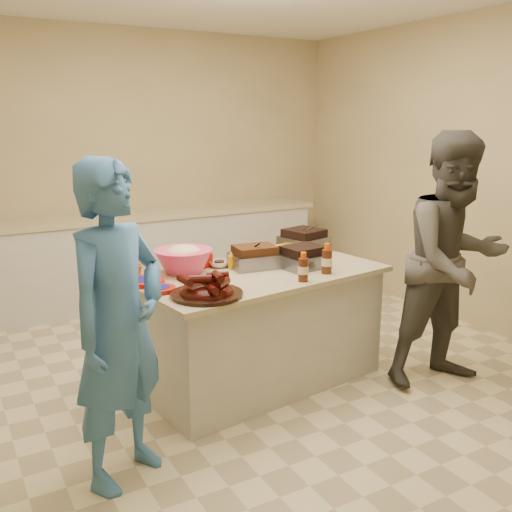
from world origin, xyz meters
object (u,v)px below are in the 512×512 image
mustard_bottle (231,269)px  guest_gray (444,380)px  roasting_pan (304,252)px  plastic_cup (135,279)px  island (259,380)px  bbq_bottle_a (303,281)px  rib_platter (207,296)px  guest_blue (128,473)px  coleslaw_bowl (184,272)px  bbq_bottle_b (326,273)px

mustard_bottle → guest_gray: bearing=-32.2°
roasting_pan → plastic_cup: size_ratio=2.96×
roasting_pan → mustard_bottle: 0.76m
island → bbq_bottle_a: (0.13, -0.34, 0.80)m
rib_platter → plastic_cup: size_ratio=4.15×
bbq_bottle_a → plastic_cup: size_ratio=1.84×
mustard_bottle → guest_blue: mustard_bottle is taller
coleslaw_bowl → guest_blue: (-0.70, -0.86, -0.80)m
coleslaw_bowl → guest_blue: size_ratio=0.24×
coleslaw_bowl → guest_gray: size_ratio=0.22×
coleslaw_bowl → guest_gray: coleslaw_bowl is taller
island → plastic_cup: size_ratio=16.37×
mustard_bottle → guest_gray: 1.72m
mustard_bottle → guest_gray: size_ratio=0.07×
bbq_bottle_a → guest_gray: bbq_bottle_a is taller
bbq_bottle_a → guest_blue: size_ratio=0.12×
mustard_bottle → coleslaw_bowl: bearing=164.9°
roasting_pan → guest_gray: size_ratio=0.18×
coleslaw_bowl → plastic_cup: bearing=179.6°
roasting_pan → guest_blue: (-1.75, -0.96, -0.80)m
island → bbq_bottle_b: bbq_bottle_b is taller
bbq_bottle_a → bbq_bottle_b: bbq_bottle_b is taller
bbq_bottle_a → island: bearing=110.5°
roasting_pan → guest_gray: 1.39m
roasting_pan → bbq_bottle_a: 0.84m
coleslaw_bowl → bbq_bottle_a: bearing=-45.5°
island → coleslaw_bowl: (-0.45, 0.25, 0.80)m
rib_platter → coleslaw_bowl: coleslaw_bowl is taller
bbq_bottle_b → rib_platter: bearing=-176.4°
bbq_bottle_b → guest_gray: (0.78, -0.39, -0.80)m
island → coleslaw_bowl: 0.95m
guest_blue → guest_gray: (2.31, -0.04, 0.00)m
island → guest_gray: size_ratio=0.97×
island → guest_blue: island is taller
bbq_bottle_b → guest_blue: bearing=-167.1°
guest_blue → plastic_cup: bearing=35.9°
coleslaw_bowl → bbq_bottle_a: coleslaw_bowl is taller
coleslaw_bowl → guest_gray: (1.60, -0.89, -0.80)m
rib_platter → roasting_pan: 1.32m
roasting_pan → plastic_cup: bearing=170.8°
bbq_bottle_a → guest_blue: bearing=-168.1°
rib_platter → mustard_bottle: 0.63m
roasting_pan → guest_gray: bearing=-74.3°
plastic_cup → bbq_bottle_b: bearing=-23.6°
island → guest_blue: bearing=-159.6°
plastic_cup → guest_blue: size_ratio=0.06×
bbq_bottle_b → plastic_cup: bearing=156.4°
bbq_bottle_b → plastic_cup: size_ratio=1.98×
plastic_cup → guest_blue: plastic_cup is taller
roasting_pan → bbq_bottle_a: (-0.47, -0.69, 0.00)m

